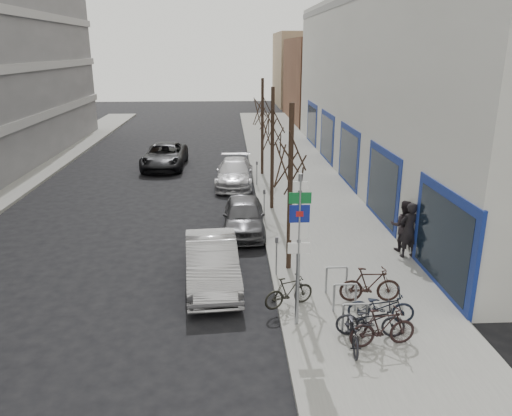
{
  "coord_description": "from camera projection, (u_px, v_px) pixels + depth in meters",
  "views": [
    {
      "loc": [
        0.71,
        -11.46,
        7.03
      ],
      "look_at": [
        1.57,
        4.23,
        2.0
      ],
      "focal_mm": 35.0,
      "sensor_mm": 36.0,
      "label": 1
    }
  ],
  "objects": [
    {
      "name": "bike_far_inner",
      "position": [
        370.0,
        284.0,
        14.08
      ],
      "size": [
        1.77,
        0.6,
        1.06
      ],
      "primitive_type": "imported",
      "rotation": [
        0.0,
        0.0,
        1.53
      ],
      "color": "black",
      "rests_on": "sidewalk_east"
    },
    {
      "name": "meter_back",
      "position": [
        257.0,
        171.0,
        26.15
      ],
      "size": [
        0.1,
        0.08,
        1.27
      ],
      "color": "gray",
      "rests_on": "sidewalk_east"
    },
    {
      "name": "pedestrian_far",
      "position": [
        403.0,
        225.0,
        17.56
      ],
      "size": [
        0.8,
        0.65,
        1.88
      ],
      "primitive_type": "imported",
      "rotation": [
        0.0,
        0.0,
        2.84
      ],
      "color": "black",
      "rests_on": "sidewalk_east"
    },
    {
      "name": "bike_near_left",
      "position": [
        354.0,
        328.0,
        11.96
      ],
      "size": [
        0.65,
        1.67,
        1.0
      ],
      "primitive_type": "imported",
      "rotation": [
        0.0,
        0.0,
        -0.09
      ],
      "color": "black",
      "rests_on": "sidewalk_east"
    },
    {
      "name": "tree_near",
      "position": [
        291.0,
        149.0,
        15.21
      ],
      "size": [
        1.8,
        1.8,
        5.5
      ],
      "color": "black",
      "rests_on": "ground"
    },
    {
      "name": "tree_far",
      "position": [
        262.0,
        104.0,
        27.57
      ],
      "size": [
        1.8,
        1.8,
        5.5
      ],
      "color": "black",
      "rests_on": "ground"
    },
    {
      "name": "sidewalk_east",
      "position": [
        313.0,
        209.0,
        22.72
      ],
      "size": [
        5.0,
        70.0,
        0.15
      ],
      "primitive_type": "cube",
      "color": "slate",
      "rests_on": "ground"
    },
    {
      "name": "parked_car_back",
      "position": [
        235.0,
        173.0,
        26.68
      ],
      "size": [
        2.18,
        4.85,
        1.38
      ],
      "primitive_type": "imported",
      "rotation": [
        0.0,
        0.0,
        -0.05
      ],
      "color": "#B5B4BA",
      "rests_on": "ground"
    },
    {
      "name": "parked_car_mid",
      "position": [
        244.0,
        216.0,
        19.82
      ],
      "size": [
        1.73,
        4.11,
        1.39
      ],
      "primitive_type": "imported",
      "rotation": [
        0.0,
        0.0,
        -0.02
      ],
      "color": "#46454A",
      "rests_on": "ground"
    },
    {
      "name": "pedestrian_near",
      "position": [
        409.0,
        230.0,
        17.0
      ],
      "size": [
        0.79,
        0.59,
        1.95
      ],
      "primitive_type": "imported",
      "rotation": [
        0.0,
        0.0,
        3.32
      ],
      "color": "black",
      "rests_on": "sidewalk_east"
    },
    {
      "name": "ground",
      "position": [
        205.0,
        331.0,
        13.0
      ],
      "size": [
        120.0,
        120.0,
        0.0
      ],
      "primitive_type": "plane",
      "color": "black",
      "rests_on": "ground"
    },
    {
      "name": "bike_far_curb",
      "position": [
        371.0,
        317.0,
        12.38
      ],
      "size": [
        1.77,
        0.76,
        1.05
      ],
      "primitive_type": "imported",
      "rotation": [
        0.0,
        0.0,
        1.43
      ],
      "color": "black",
      "rests_on": "sidewalk_east"
    },
    {
      "name": "meter_front",
      "position": [
        277.0,
        252.0,
        15.69
      ],
      "size": [
        0.1,
        0.08,
        1.27
      ],
      "color": "gray",
      "rests_on": "sidewalk_east"
    },
    {
      "name": "lane_car",
      "position": [
        165.0,
        156.0,
        30.66
      ],
      "size": [
        2.57,
        5.37,
        1.48
      ],
      "primitive_type": "imported",
      "rotation": [
        0.0,
        0.0,
        -0.02
      ],
      "color": "black",
      "rests_on": "ground"
    },
    {
      "name": "tree_mid",
      "position": [
        273.0,
        120.0,
        21.39
      ],
      "size": [
        1.8,
        1.8,
        5.5
      ],
      "color": "black",
      "rests_on": "ground"
    },
    {
      "name": "parked_car_front",
      "position": [
        212.0,
        262.0,
        15.39
      ],
      "size": [
        1.91,
        4.59,
        1.48
      ],
      "primitive_type": "imported",
      "rotation": [
        0.0,
        0.0,
        0.08
      ],
      "color": "#A3A2A7",
      "rests_on": "ground"
    },
    {
      "name": "brick_building_far",
      "position": [
        349.0,
        80.0,
        50.5
      ],
      "size": [
        12.0,
        14.0,
        8.0
      ],
      "primitive_type": "cube",
      "color": "brown",
      "rests_on": "ground"
    },
    {
      "name": "bike_mid_curb",
      "position": [
        381.0,
        304.0,
        13.02
      ],
      "size": [
        1.79,
        0.77,
        1.05
      ],
      "primitive_type": "imported",
      "rotation": [
        0.0,
        0.0,
        1.42
      ],
      "color": "black",
      "rests_on": "sidewalk_east"
    },
    {
      "name": "tan_building_far",
      "position": [
        326.0,
        69.0,
        64.63
      ],
      "size": [
        13.0,
        12.0,
        9.0
      ],
      "primitive_type": "cube",
      "color": "#937A5B",
      "rests_on": "ground"
    },
    {
      "name": "meter_mid",
      "position": [
        264.0,
        201.0,
        20.92
      ],
      "size": [
        0.1,
        0.08,
        1.27
      ],
      "color": "gray",
      "rests_on": "sidewalk_east"
    },
    {
      "name": "bike_near_right",
      "position": [
        383.0,
        327.0,
        11.95
      ],
      "size": [
        1.74,
        0.71,
        1.02
      ],
      "primitive_type": "imported",
      "rotation": [
        0.0,
        0.0,
        1.7
      ],
      "color": "black",
      "rests_on": "sidewalk_east"
    },
    {
      "name": "highway_sign_pole",
      "position": [
        299.0,
        242.0,
        12.37
      ],
      "size": [
        0.55,
        0.1,
        4.2
      ],
      "color": "gray",
      "rests_on": "ground"
    },
    {
      "name": "bike_mid_inner",
      "position": [
        289.0,
        291.0,
        13.82
      ],
      "size": [
        1.58,
        1.01,
        0.93
      ],
      "primitive_type": "imported",
      "rotation": [
        0.0,
        0.0,
        1.97
      ],
      "color": "black",
      "rests_on": "sidewalk_east"
    },
    {
      "name": "bike_rack",
      "position": [
        345.0,
        294.0,
        13.57
      ],
      "size": [
        0.66,
        2.26,
        0.83
      ],
      "color": "gray",
      "rests_on": "sidewalk_east"
    }
  ]
}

